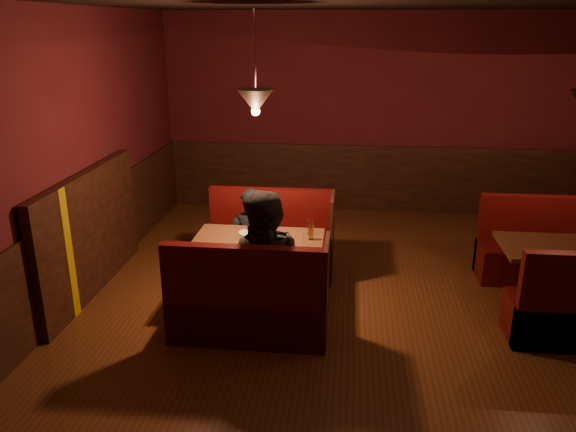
# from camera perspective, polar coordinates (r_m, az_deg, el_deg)

# --- Properties ---
(room) EXTENTS (6.02, 7.02, 2.92)m
(room) POSITION_cam_1_polar(r_m,az_deg,el_deg) (5.14, 5.82, -0.12)
(room) COLOR #552910
(room) RESTS_ON ground
(main_table) EXTENTS (1.29, 0.78, 0.90)m
(main_table) POSITION_cam_1_polar(r_m,az_deg,el_deg) (5.64, -2.90, -3.90)
(main_table) COLOR #5C3115
(main_table) RESTS_ON ground
(main_bench_far) EXTENTS (1.42, 0.51, 0.97)m
(main_bench_far) POSITION_cam_1_polar(r_m,az_deg,el_deg) (6.39, -1.70, -3.23)
(main_bench_far) COLOR #35070B
(main_bench_far) RESTS_ON ground
(main_bench_near) EXTENTS (1.42, 0.51, 0.97)m
(main_bench_near) POSITION_cam_1_polar(r_m,az_deg,el_deg) (5.08, -4.02, -9.45)
(main_bench_near) COLOR #35070B
(main_bench_near) RESTS_ON ground
(second_table) EXTENTS (1.18, 0.75, 0.66)m
(second_table) POSITION_cam_1_polar(r_m,az_deg,el_deg) (6.16, 25.99, -4.28)
(second_table) COLOR #5C3115
(second_table) RESTS_ON ground
(second_bench_far) EXTENTS (1.30, 0.49, 0.93)m
(second_bench_far) POSITION_cam_1_polar(r_m,az_deg,el_deg) (6.86, 24.13, -3.50)
(second_bench_far) COLOR #35070B
(second_bench_far) RESTS_ON ground
(diner_a) EXTENTS (0.53, 0.36, 1.41)m
(diner_a) POSITION_cam_1_polar(r_m,az_deg,el_deg) (6.12, -3.69, -0.32)
(diner_a) COLOR black
(diner_a) RESTS_ON ground
(diner_b) EXTENTS (0.93, 0.78, 1.70)m
(diner_b) POSITION_cam_1_polar(r_m,az_deg,el_deg) (4.96, -2.02, -3.23)
(diner_b) COLOR black
(diner_b) RESTS_ON ground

